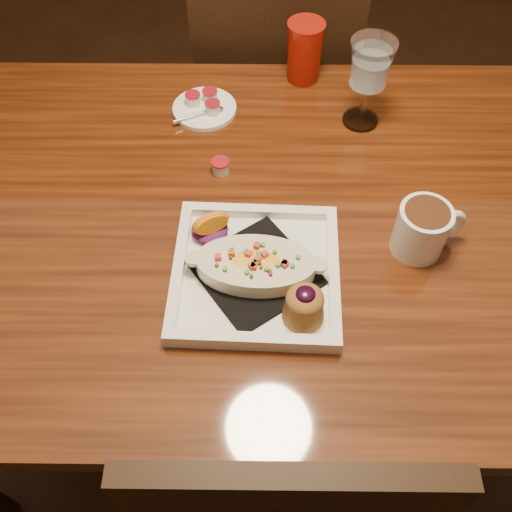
{
  "coord_description": "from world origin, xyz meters",
  "views": [
    {
      "loc": [
        -0.04,
        -0.67,
        1.55
      ],
      "look_at": [
        -0.04,
        -0.11,
        0.77
      ],
      "focal_mm": 40.0,
      "sensor_mm": 36.0,
      "label": 1
    }
  ],
  "objects_px": {
    "table": "(278,246)",
    "plate": "(260,273)",
    "red_tumbler": "(304,52)",
    "chair_far": "(274,99)",
    "coffee_mug": "(423,228)",
    "goblet": "(370,69)",
    "saucer": "(204,107)"
  },
  "relations": [
    {
      "from": "plate",
      "to": "goblet",
      "type": "bearing_deg",
      "value": 64.83
    },
    {
      "from": "plate",
      "to": "red_tumbler",
      "type": "relative_size",
      "value": 2.12
    },
    {
      "from": "goblet",
      "to": "red_tumbler",
      "type": "xyz_separation_m",
      "value": [
        -0.12,
        0.14,
        -0.06
      ]
    },
    {
      "from": "table",
      "to": "plate",
      "type": "bearing_deg",
      "value": -103.55
    },
    {
      "from": "saucer",
      "to": "red_tumbler",
      "type": "relative_size",
      "value": 1.01
    },
    {
      "from": "table",
      "to": "coffee_mug",
      "type": "distance_m",
      "value": 0.29
    },
    {
      "from": "goblet",
      "to": "saucer",
      "type": "bearing_deg",
      "value": 174.93
    },
    {
      "from": "coffee_mug",
      "to": "goblet",
      "type": "height_order",
      "value": "goblet"
    },
    {
      "from": "chair_far",
      "to": "plate",
      "type": "height_order",
      "value": "chair_far"
    },
    {
      "from": "coffee_mug",
      "to": "red_tumbler",
      "type": "height_order",
      "value": "red_tumbler"
    },
    {
      "from": "plate",
      "to": "table",
      "type": "bearing_deg",
      "value": 78.47
    },
    {
      "from": "saucer",
      "to": "table",
      "type": "bearing_deg",
      "value": -61.42
    },
    {
      "from": "table",
      "to": "plate",
      "type": "relative_size",
      "value": 5.26
    },
    {
      "from": "coffee_mug",
      "to": "saucer",
      "type": "distance_m",
      "value": 0.54
    },
    {
      "from": "saucer",
      "to": "red_tumbler",
      "type": "bearing_deg",
      "value": 27.94
    },
    {
      "from": "coffee_mug",
      "to": "saucer",
      "type": "bearing_deg",
      "value": 123.24
    },
    {
      "from": "plate",
      "to": "saucer",
      "type": "bearing_deg",
      "value": 107.64
    },
    {
      "from": "plate",
      "to": "red_tumbler",
      "type": "distance_m",
      "value": 0.56
    },
    {
      "from": "table",
      "to": "coffee_mug",
      "type": "height_order",
      "value": "coffee_mug"
    },
    {
      "from": "chair_far",
      "to": "coffee_mug",
      "type": "distance_m",
      "value": 0.8
    },
    {
      "from": "plate",
      "to": "red_tumbler",
      "type": "xyz_separation_m",
      "value": [
        0.09,
        0.55,
        0.04
      ]
    },
    {
      "from": "saucer",
      "to": "plate",
      "type": "bearing_deg",
      "value": -74.38
    },
    {
      "from": "red_tumbler",
      "to": "coffee_mug",
      "type": "bearing_deg",
      "value": -68.67
    },
    {
      "from": "chair_far",
      "to": "plate",
      "type": "distance_m",
      "value": 0.82
    },
    {
      "from": "chair_far",
      "to": "saucer",
      "type": "distance_m",
      "value": 0.45
    },
    {
      "from": "goblet",
      "to": "saucer",
      "type": "relative_size",
      "value": 1.37
    },
    {
      "from": "red_tumbler",
      "to": "table",
      "type": "bearing_deg",
      "value": -98.07
    },
    {
      "from": "table",
      "to": "saucer",
      "type": "height_order",
      "value": "saucer"
    },
    {
      "from": "table",
      "to": "saucer",
      "type": "distance_m",
      "value": 0.34
    },
    {
      "from": "plate",
      "to": "saucer",
      "type": "relative_size",
      "value": 2.11
    },
    {
      "from": "plate",
      "to": "coffee_mug",
      "type": "xyz_separation_m",
      "value": [
        0.28,
        0.08,
        0.03
      ]
    },
    {
      "from": "goblet",
      "to": "saucer",
      "type": "xyz_separation_m",
      "value": [
        -0.33,
        0.03,
        -0.12
      ]
    }
  ]
}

